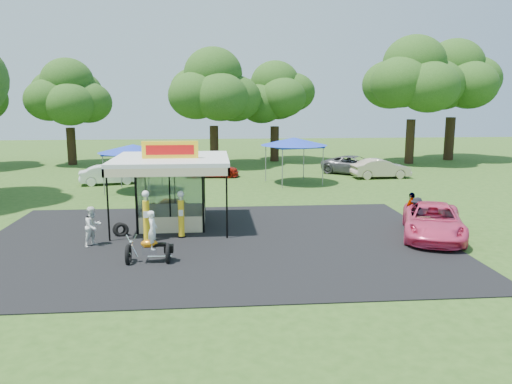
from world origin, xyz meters
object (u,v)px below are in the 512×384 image
gas_pump_left (146,217)px  bg_car_b (211,169)px  pink_sedan (433,221)px  bg_car_e (381,169)px  kiosk_car (176,207)px  spectator_east_a (417,214)px  tent_west (133,149)px  a_frame_sign (425,229)px  gas_station_kiosk (172,190)px  spectator_east_b (412,210)px  spectator_west (93,226)px  gas_pump_right (181,215)px  bg_car_a (109,175)px  motorcycle (151,242)px  tent_east (294,142)px  bg_car_d (355,165)px

gas_pump_left → bg_car_b: 18.48m
pink_sedan → bg_car_e: 17.34m
kiosk_car → spectator_east_a: size_ratio=1.76×
tent_west → a_frame_sign: bearing=-42.5°
gas_station_kiosk → spectator_east_b: gas_station_kiosk is taller
kiosk_car → pink_sedan: pink_sedan is taller
pink_sedan → spectator_east_a: bearing=122.8°
a_frame_sign → spectator_west: 14.21m
gas_pump_right → bg_car_a: gas_pump_right is taller
motorcycle → tent_east: size_ratio=0.44×
gas_pump_right → spectator_east_a: size_ratio=1.33×
motorcycle → a_frame_sign: 11.66m
tent_west → kiosk_car: bearing=-65.9°
gas_pump_left → spectator_east_a: size_ratio=1.41×
gas_station_kiosk → a_frame_sign: 11.77m
tent_west → spectator_west: bearing=-89.1°
motorcycle → bg_car_e: (15.49, 19.48, -0.07)m
gas_pump_right → bg_car_a: 16.15m
bg_car_a → spectator_east_b: bearing=-141.8°
gas_station_kiosk → spectator_east_b: (11.48, -1.22, -0.93)m
bg_car_b → bg_car_d: (11.85, 0.43, 0.11)m
spectator_west → bg_car_b: size_ratio=0.38×
bg_car_a → gas_pump_left: bearing=-175.8°
gas_pump_right → spectator_east_a: 10.91m
gas_pump_right → a_frame_sign: gas_pump_right is taller
gas_pump_right → tent_east: 16.09m
a_frame_sign → bg_car_e: 17.98m
bg_car_d → kiosk_car: bearing=173.9°
gas_pump_right → a_frame_sign: (10.58, -1.46, -0.50)m
bg_car_d → tent_east: size_ratio=1.13×
spectator_west → bg_car_b: 19.37m
bg_car_d → bg_car_e: bg_car_d is taller
kiosk_car → spectator_west: spectator_west is taller
gas_station_kiosk → bg_car_e: size_ratio=1.18×
gas_pump_right → tent_east: tent_east is taller
motorcycle → tent_east: bearing=64.2°
spectator_east_a → spectator_east_b: (0.05, 0.71, 0.05)m
spectator_west → bg_car_d: 25.46m
spectator_east_b → bg_car_b: 19.38m
gas_pump_left → a_frame_sign: bearing=-4.6°
gas_pump_right → pink_sedan: bearing=-4.8°
gas_station_kiosk → bg_car_a: gas_station_kiosk is taller
spectator_east_a → bg_car_e: bearing=-148.0°
spectator_east_a → a_frame_sign: bearing=34.7°
spectator_east_a → bg_car_e: (3.68, 15.80, -0.05)m
bg_car_e → pink_sedan: bearing=164.6°
gas_station_kiosk → bg_car_b: (1.83, 15.57, -1.14)m
gas_pump_left → tent_east: tent_east is taller
spectator_west → spectator_east_b: 14.69m
kiosk_car → bg_car_a: (-5.55, 10.54, 0.21)m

